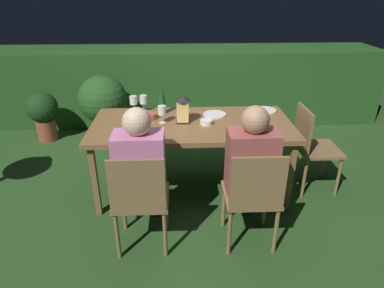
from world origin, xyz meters
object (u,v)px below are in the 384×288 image
(chair_side_left_b, at_px, (253,195))
(bowl_bread, at_px, (206,122))
(person_in_rust, at_px, (249,165))
(wine_glass_a, at_px, (162,111))
(wine_glass_b, at_px, (133,101))
(lantern_centerpiece, at_px, (182,107))
(plate_a, at_px, (215,114))
(green_bottle_on_table, at_px, (162,103))
(bowl_olives, at_px, (150,116))
(potted_plant_corner, at_px, (103,102))
(plate_b, at_px, (265,110))
(wine_glass_c, at_px, (143,100))
(dining_table, at_px, (192,128))
(chair_side_left_a, at_px, (140,198))
(potted_plant_by_hedge, at_px, (43,113))
(chair_head_far, at_px, (312,145))
(person_in_pink, at_px, (141,167))

(chair_side_left_b, height_order, bowl_bread, chair_side_left_b)
(person_in_rust, distance_m, wine_glass_a, 0.99)
(wine_glass_b, distance_m, bowl_bread, 0.81)
(lantern_centerpiece, distance_m, wine_glass_a, 0.20)
(wine_glass_b, height_order, plate_a, wine_glass_b)
(green_bottle_on_table, relative_size, bowl_bread, 2.48)
(bowl_olives, height_order, bowl_bread, bowl_olives)
(chair_side_left_b, distance_m, potted_plant_corner, 2.64)
(plate_b, bearing_deg, wine_glass_c, 177.66)
(dining_table, bearing_deg, plate_a, 39.92)
(wine_glass_c, bearing_deg, dining_table, -35.60)
(wine_glass_c, bearing_deg, green_bottle_on_table, -22.46)
(potted_plant_corner, bearing_deg, bowl_olives, -58.69)
(chair_side_left_a, xyz_separation_m, plate_a, (0.66, 1.04, 0.26))
(plate_a, bearing_deg, potted_plant_corner, 140.78)
(chair_side_left_a, bearing_deg, wine_glass_c, 92.63)
(dining_table, relative_size, person_in_rust, 1.65)
(person_in_rust, height_order, bowl_bread, person_in_rust)
(wine_glass_c, relative_size, potted_plant_corner, 0.19)
(green_bottle_on_table, relative_size, potted_plant_corner, 0.33)
(wine_glass_a, distance_m, potted_plant_by_hedge, 2.14)
(dining_table, distance_m, plate_b, 0.83)
(wine_glass_c, bearing_deg, chair_head_far, -11.60)
(chair_head_far, xyz_separation_m, green_bottle_on_table, (-1.49, 0.27, 0.36))
(chair_side_left_a, height_order, lantern_centerpiece, lantern_centerpiece)
(plate_a, distance_m, bowl_bread, 0.26)
(bowl_bread, bearing_deg, plate_a, 66.33)
(lantern_centerpiece, height_order, wine_glass_b, lantern_centerpiece)
(lantern_centerpiece, xyz_separation_m, potted_plant_corner, (-1.03, 1.27, -0.36))
(potted_plant_by_hedge, bearing_deg, dining_table, -34.31)
(chair_head_far, bearing_deg, potted_plant_corner, 150.63)
(bowl_bread, distance_m, potted_plant_corner, 1.84)
(green_bottle_on_table, bearing_deg, bowl_olives, -129.68)
(chair_side_left_b, xyz_separation_m, bowl_olives, (-0.83, 0.97, 0.28))
(lantern_centerpiece, height_order, green_bottle_on_table, green_bottle_on_table)
(person_in_rust, bearing_deg, dining_table, 123.57)
(person_in_rust, xyz_separation_m, green_bottle_on_table, (-0.72, 0.91, 0.21))
(green_bottle_on_table, xyz_separation_m, potted_plant_by_hedge, (-1.63, 1.04, -0.46))
(chair_side_left_b, distance_m, bowl_bread, 0.90)
(dining_table, bearing_deg, plate_b, 20.82)
(person_in_pink, relative_size, wine_glass_b, 6.80)
(green_bottle_on_table, height_order, wine_glass_c, green_bottle_on_table)
(person_in_rust, bearing_deg, lantern_centerpiece, 127.61)
(dining_table, xyz_separation_m, plate_a, (0.24, 0.20, 0.06))
(plate_a, bearing_deg, person_in_rust, -77.25)
(chair_side_left_a, bearing_deg, potted_plant_corner, 107.82)
(chair_side_left_b, distance_m, chair_head_far, 1.14)
(chair_side_left_a, xyz_separation_m, potted_plant_corner, (-0.69, 2.14, 0.04))
(lantern_centerpiece, height_order, potted_plant_corner, lantern_centerpiece)
(wine_glass_c, distance_m, bowl_olives, 0.24)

